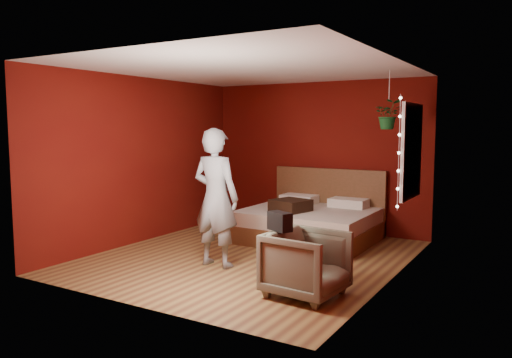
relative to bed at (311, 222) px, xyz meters
name	(u,v)px	position (x,y,z in m)	size (l,w,h in m)	color
floor	(250,257)	(-0.28, -1.44, -0.29)	(4.50, 4.50, 0.00)	olive
room_walls	(250,137)	(-0.28, -1.44, 1.39)	(4.04, 4.54, 2.62)	#5C1109
window	(411,151)	(1.69, -0.54, 1.21)	(0.05, 0.97, 1.27)	white
fairy_lights	(399,153)	(1.66, -1.07, 1.21)	(0.04, 0.04, 1.45)	silver
bed	(311,222)	(0.00, 0.00, 0.00)	(2.01, 1.71, 1.10)	brown
person	(216,198)	(-0.42, -2.06, 0.62)	(0.66, 0.43, 1.81)	slate
armchair	(306,264)	(1.09, -2.52, 0.07)	(0.76, 0.78, 0.71)	#595946
handbag	(280,221)	(0.83, -2.64, 0.53)	(0.28, 0.14, 0.20)	black
throw_pillow	(291,205)	(-0.20, -0.36, 0.31)	(0.51, 0.51, 0.18)	black
hanging_plant	(389,115)	(1.30, -0.31, 1.70)	(0.45, 0.42, 0.81)	silver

